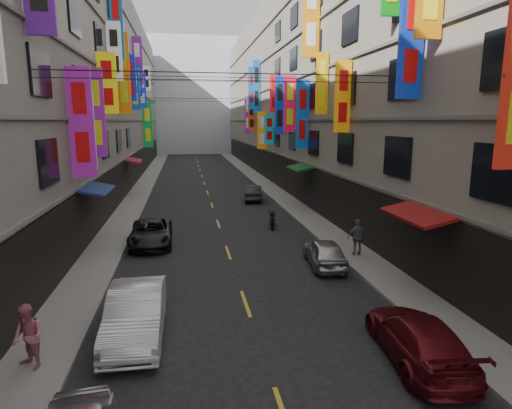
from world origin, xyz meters
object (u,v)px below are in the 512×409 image
object	(u,v)px
car_left_far	(151,233)
pedestrian_lfar	(28,337)
car_left_mid	(136,313)
car_right_near	(418,338)
car_right_far	(253,193)
pedestrian_rfar	(358,237)
car_right_mid	(325,252)
scooter_far_right	(272,220)

from	to	relation	value
car_left_far	pedestrian_lfar	size ratio (longest dim) A/B	2.69
car_left_mid	pedestrian_lfar	bearing A→B (deg)	-148.96
car_left_far	car_right_near	distance (m)	14.59
pedestrian_lfar	car_right_far	bearing A→B (deg)	109.21
car_right_far	pedestrian_rfar	world-z (taller)	pedestrian_rfar
car_right_mid	pedestrian_rfar	bearing A→B (deg)	-149.57
car_left_mid	car_right_far	size ratio (longest dim) A/B	1.19
car_left_mid	car_right_mid	xyz separation A→B (m)	(7.52, 5.13, -0.12)
car_left_far	car_left_mid	bearing A→B (deg)	-89.42
pedestrian_lfar	car_left_mid	bearing A→B (deg)	72.45
car_left_mid	car_right_far	world-z (taller)	car_left_mid
car_right_far	car_right_mid	bearing A→B (deg)	100.16
car_left_mid	pedestrian_rfar	world-z (taller)	pedestrian_rfar
car_left_mid	car_right_near	xyz separation A→B (m)	(7.52, -2.57, -0.11)
car_right_mid	pedestrian_lfar	bearing A→B (deg)	38.94
scooter_far_right	car_right_mid	world-z (taller)	car_right_mid
scooter_far_right	car_right_near	world-z (taller)	car_right_near
car_left_mid	car_right_near	bearing A→B (deg)	-18.75
scooter_far_right	car_right_far	xyz separation A→B (m)	(0.24, 8.93, 0.17)
car_right_near	pedestrian_lfar	xyz separation A→B (m)	(-9.98, 1.10, 0.34)
car_right_near	pedestrian_lfar	bearing A→B (deg)	-0.19
scooter_far_right	car_left_far	size ratio (longest dim) A/B	0.39
car_right_far	pedestrian_lfar	bearing A→B (deg)	75.68
car_right_near	scooter_far_right	bearing A→B (deg)	-80.69
car_right_near	car_right_mid	bearing A→B (deg)	-83.89
scooter_far_right	car_right_mid	distance (m)	7.32
car_right_mid	car_right_far	bearing A→B (deg)	-82.43
pedestrian_rfar	car_left_mid	bearing A→B (deg)	35.29
scooter_far_right	pedestrian_rfar	world-z (taller)	pedestrian_rfar
car_right_near	car_right_far	world-z (taller)	car_right_near
car_right_near	pedestrian_rfar	distance (m)	8.80
car_right_near	pedestrian_lfar	size ratio (longest dim) A/B	2.56
car_right_mid	car_right_near	bearing A→B (deg)	95.45
car_left_far	car_right_mid	world-z (taller)	car_left_far
car_right_mid	pedestrian_rfar	xyz separation A→B (m)	(1.89, 0.88, 0.37)
car_right_far	pedestrian_rfar	bearing A→B (deg)	107.29
car_right_near	pedestrian_rfar	size ratio (longest dim) A/B	2.51
scooter_far_right	car_left_far	distance (m)	7.42
car_right_near	car_right_mid	size ratio (longest dim) A/B	1.20
car_left_mid	pedestrian_rfar	xyz separation A→B (m)	(9.41, 6.01, 0.25)
car_right_far	car_left_mid	bearing A→B (deg)	80.07
car_left_mid	pedestrian_rfar	bearing A→B (deg)	32.74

